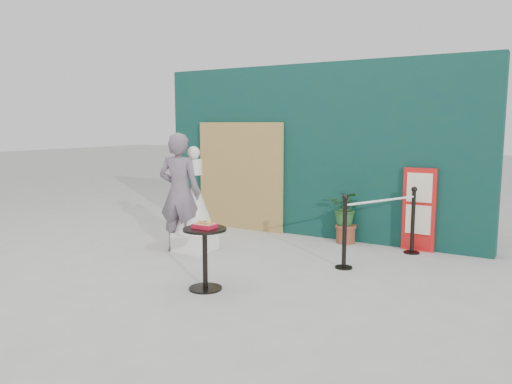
{
  "coord_description": "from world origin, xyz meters",
  "views": [
    {
      "loc": [
        3.68,
        -4.89,
        1.98
      ],
      "look_at": [
        0.0,
        1.2,
        1.0
      ],
      "focal_mm": 35.0,
      "sensor_mm": 36.0,
      "label": 1
    }
  ],
  "objects": [
    {
      "name": "ground",
      "position": [
        0.0,
        0.0,
        0.0
      ],
      "size": [
        60.0,
        60.0,
        0.0
      ],
      "primitive_type": "plane",
      "color": "#ADAAA5",
      "rests_on": "ground"
    },
    {
      "name": "back_wall",
      "position": [
        0.0,
        3.15,
        1.5
      ],
      "size": [
        6.0,
        0.3,
        3.0
      ],
      "primitive_type": "cube",
      "color": "#0B3231",
      "rests_on": "ground"
    },
    {
      "name": "bamboo_fence",
      "position": [
        -1.4,
        2.94,
        1.0
      ],
      "size": [
        1.8,
        0.08,
        2.0
      ],
      "primitive_type": "cube",
      "color": "tan",
      "rests_on": "ground"
    },
    {
      "name": "woman",
      "position": [
        -1.25,
        1.0,
        0.92
      ],
      "size": [
        0.76,
        0.59,
        1.84
      ],
      "primitive_type": "imported",
      "rotation": [
        0.0,
        0.0,
        3.39
      ],
      "color": "#685964",
      "rests_on": "ground"
    },
    {
      "name": "menu_board",
      "position": [
        1.9,
        2.95,
        0.65
      ],
      "size": [
        0.5,
        0.07,
        1.3
      ],
      "color": "red",
      "rests_on": "ground"
    },
    {
      "name": "statue",
      "position": [
        -1.1,
        1.17,
        0.67
      ],
      "size": [
        0.64,
        0.64,
        1.63
      ],
      "color": "silver",
      "rests_on": "ground"
    },
    {
      "name": "cafe_table",
      "position": [
        0.16,
        -0.25,
        0.5
      ],
      "size": [
        0.52,
        0.52,
        0.75
      ],
      "color": "black",
      "rests_on": "ground"
    },
    {
      "name": "food_basket",
      "position": [
        0.16,
        -0.24,
        0.79
      ],
      "size": [
        0.26,
        0.19,
        0.11
      ],
      "color": "red",
      "rests_on": "cafe_table"
    },
    {
      "name": "planter",
      "position": [
        0.75,
        2.85,
        0.51
      ],
      "size": [
        0.52,
        0.45,
        0.88
      ],
      "color": "brown",
      "rests_on": "ground"
    },
    {
      "name": "stanchion_barrier",
      "position": [
        1.56,
        2.1,
        0.49
      ],
      "size": [
        0.84,
        1.54,
        1.03
      ],
      "color": "black",
      "rests_on": "ground"
    }
  ]
}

